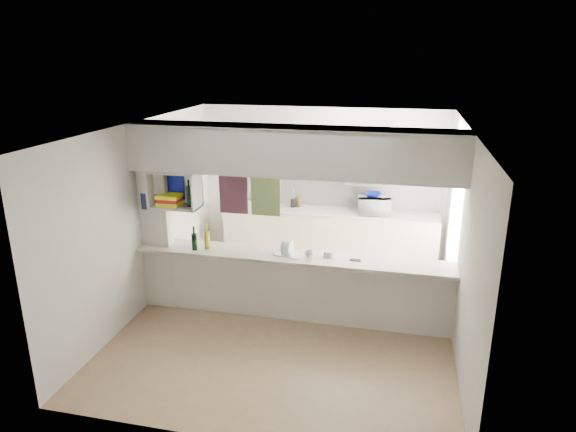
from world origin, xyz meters
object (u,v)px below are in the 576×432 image
(bowl, at_px, (373,195))
(dish_rack, at_px, (289,249))
(wine_bottles, at_px, (201,240))
(microwave, at_px, (374,206))

(bowl, bearing_deg, dish_rack, -114.47)
(dish_rack, bearing_deg, wine_bottles, -164.23)
(microwave, relative_size, bowl, 1.93)
(bowl, xyz_separation_m, dish_rack, (-0.94, -2.06, -0.24))
(microwave, relative_size, dish_rack, 1.25)
(dish_rack, xyz_separation_m, wine_bottles, (-1.20, -0.08, 0.05))
(microwave, xyz_separation_m, wine_bottles, (-2.17, -2.12, -0.02))
(microwave, distance_m, bowl, 0.18)
(wine_bottles, bearing_deg, dish_rack, 3.87)
(microwave, relative_size, wine_bottles, 1.49)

